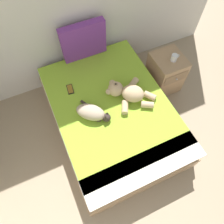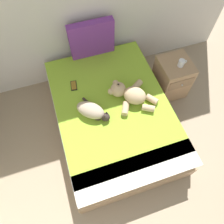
{
  "view_description": "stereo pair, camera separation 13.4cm",
  "coord_description": "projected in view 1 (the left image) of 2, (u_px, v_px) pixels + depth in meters",
  "views": [
    {
      "loc": [
        1.23,
        1.44,
        2.66
      ],
      "look_at": [
        1.74,
        2.55,
        0.51
      ],
      "focal_mm": 34.3,
      "sensor_mm": 36.0,
      "label": 1
    },
    {
      "loc": [
        1.36,
        1.39,
        2.66
      ],
      "look_at": [
        1.74,
        2.55,
        0.51
      ],
      "focal_mm": 34.3,
      "sensor_mm": 36.0,
      "label": 2
    }
  ],
  "objects": [
    {
      "name": "cell_phone",
      "position": [
        70.0,
        89.0,
        2.66
      ],
      "size": [
        0.09,
        0.16,
        0.01
      ],
      "color": "black",
      "rests_on": "bed"
    },
    {
      "name": "nightstand",
      "position": [
        165.0,
        73.0,
        3.06
      ],
      "size": [
        0.41,
        0.47,
        0.57
      ],
      "color": "#9E7A56",
      "rests_on": "ground_plane"
    },
    {
      "name": "patterned_cushion",
      "position": [
        84.0,
        41.0,
        2.74
      ],
      "size": [
        0.59,
        0.1,
        0.49
      ],
      "color": "#72338C",
      "rests_on": "bed"
    },
    {
      "name": "mug",
      "position": [
        174.0,
        58.0,
        2.76
      ],
      "size": [
        0.12,
        0.08,
        0.09
      ],
      "color": "silver",
      "rests_on": "nightstand"
    },
    {
      "name": "ground_plane",
      "position": [
        149.0,
        173.0,
        2.64
      ],
      "size": [
        9.56,
        9.56,
        0.0
      ],
      "primitive_type": "plane",
      "color": "gray"
    },
    {
      "name": "cat",
      "position": [
        92.0,
        113.0,
        2.42
      ],
      "size": [
        0.38,
        0.41,
        0.15
      ],
      "color": "tan",
      "rests_on": "bed"
    },
    {
      "name": "bed",
      "position": [
        112.0,
        116.0,
        2.76
      ],
      "size": [
        1.38,
        1.94,
        0.49
      ],
      "color": "#9E7A56",
      "rests_on": "ground_plane"
    },
    {
      "name": "teddy_bear",
      "position": [
        128.0,
        93.0,
        2.54
      ],
      "size": [
        0.55,
        0.53,
        0.2
      ],
      "color": "tan",
      "rests_on": "bed"
    }
  ]
}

